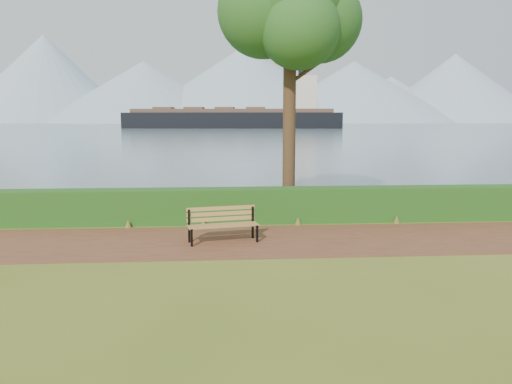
{
  "coord_description": "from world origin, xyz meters",
  "views": [
    {
      "loc": [
        -0.62,
        -11.85,
        3.02
      ],
      "look_at": [
        0.33,
        1.2,
        1.1
      ],
      "focal_mm": 35.0,
      "sensor_mm": 36.0,
      "label": 1
    }
  ],
  "objects": [
    {
      "name": "tree",
      "position": [
        1.58,
        3.99,
        6.46
      ],
      "size": [
        4.51,
        3.75,
        8.69
      ],
      "rotation": [
        0.0,
        0.0,
        -0.19
      ],
      "color": "#3A2918",
      "rests_on": "ground"
    },
    {
      "name": "water",
      "position": [
        0.0,
        260.0,
        0.01
      ],
      "size": [
        700.0,
        510.0,
        0.0
      ],
      "primitive_type": "cube",
      "color": "#486573",
      "rests_on": "ground"
    },
    {
      "name": "ground",
      "position": [
        0.0,
        0.0,
        0.0
      ],
      "size": [
        140.0,
        140.0,
        0.0
      ],
      "primitive_type": "plane",
      "color": "#4E621C",
      "rests_on": "ground"
    },
    {
      "name": "cargo_ship",
      "position": [
        6.1,
        152.46,
        3.18
      ],
      "size": [
        71.14,
        18.67,
        21.36
      ],
      "rotation": [
        0.0,
        0.0,
        -0.11
      ],
      "color": "black",
      "rests_on": "ground"
    },
    {
      "name": "hedge",
      "position": [
        0.0,
        2.6,
        0.5
      ],
      "size": [
        32.0,
        0.85,
        1.0
      ],
      "primitive_type": "cube",
      "color": "#1D4513",
      "rests_on": "ground"
    },
    {
      "name": "bench",
      "position": [
        -0.57,
        0.25,
        0.5
      ],
      "size": [
        1.8,
        0.84,
        0.87
      ],
      "rotation": [
        0.0,
        0.0,
        0.2
      ],
      "color": "black",
      "rests_on": "ground"
    },
    {
      "name": "mountains",
      "position": [
        -9.17,
        406.05,
        27.7
      ],
      "size": [
        585.0,
        190.0,
        70.0
      ],
      "color": "#869EB3",
      "rests_on": "ground"
    },
    {
      "name": "path",
      "position": [
        0.0,
        0.3,
        0.01
      ],
      "size": [
        40.0,
        3.4,
        0.01
      ],
      "primitive_type": "cube",
      "color": "#4F2A1B",
      "rests_on": "ground"
    }
  ]
}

